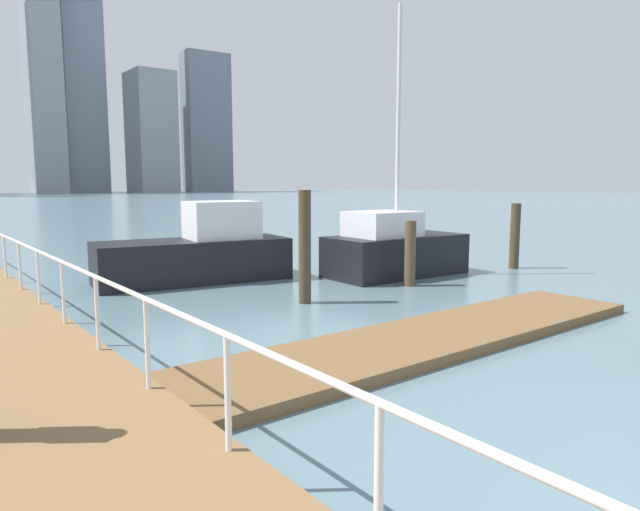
# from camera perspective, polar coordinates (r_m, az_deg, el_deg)

# --- Properties ---
(ground_plane) EXTENTS (300.00, 300.00, 0.00)m
(ground_plane) POSITION_cam_1_polar(r_m,az_deg,el_deg) (20.94, -22.42, -0.70)
(ground_plane) COLOR slate
(floating_dock) EXTENTS (10.38, 2.00, 0.18)m
(floating_dock) POSITION_cam_1_polar(r_m,az_deg,el_deg) (9.85, 10.35, -8.40)
(floating_dock) COLOR brown
(floating_dock) RESTS_ON ground_plane
(boardwalk_railing) EXTENTS (0.06, 28.64, 1.08)m
(boardwalk_railing) POSITION_cam_1_polar(r_m,az_deg,el_deg) (9.38, -23.37, -2.39)
(boardwalk_railing) COLOR white
(boardwalk_railing) RESTS_ON boardwalk
(dock_piling_1) EXTENTS (0.28, 0.28, 2.59)m
(dock_piling_1) POSITION_cam_1_polar(r_m,az_deg,el_deg) (12.77, -1.56, 0.85)
(dock_piling_1) COLOR #473826
(dock_piling_1) RESTS_ON ground_plane
(dock_piling_2) EXTENTS (0.29, 0.29, 1.75)m
(dock_piling_2) POSITION_cam_1_polar(r_m,az_deg,el_deg) (15.16, 9.13, 0.21)
(dock_piling_2) COLOR brown
(dock_piling_2) RESTS_ON ground_plane
(dock_piling_3) EXTENTS (0.30, 0.30, 2.09)m
(dock_piling_3) POSITION_cam_1_polar(r_m,az_deg,el_deg) (19.09, 19.16, 1.88)
(dock_piling_3) COLOR #473826
(dock_piling_3) RESTS_ON ground_plane
(moored_boat_1) EXTENTS (5.48, 2.65, 2.23)m
(moored_boat_1) POSITION_cam_1_polar(r_m,az_deg,el_deg) (16.10, -12.15, 0.33)
(moored_boat_1) COLOR black
(moored_boat_1) RESTS_ON ground_plane
(moored_boat_4) EXTENTS (4.32, 2.11, 7.78)m
(moored_boat_4) POSITION_cam_1_polar(r_m,az_deg,el_deg) (16.84, 7.47, 0.68)
(moored_boat_4) COLOR black
(moored_boat_4) RESTS_ON ground_plane
(skyline_tower_4) EXTENTS (7.32, 12.32, 65.61)m
(skyline_tower_4) POSITION_cam_1_polar(r_m,az_deg,el_deg) (167.07, -26.38, 17.04)
(skyline_tower_4) COLOR #8C939E
(skyline_tower_4) RESTS_ON ground_plane
(skyline_tower_5) EXTENTS (10.86, 12.46, 76.74)m
(skyline_tower_5) POSITION_cam_1_polar(r_m,az_deg,el_deg) (177.48, -23.21, 18.43)
(skyline_tower_5) COLOR gray
(skyline_tower_5) RESTS_ON ground_plane
(skyline_tower_6) EXTENTS (11.14, 13.52, 33.51)m
(skyline_tower_6) POSITION_cam_1_polar(r_m,az_deg,el_deg) (170.33, -16.73, 11.84)
(skyline_tower_6) COLOR #8C939E
(skyline_tower_6) RESTS_ON ground_plane
(skyline_tower_7) EXTENTS (13.85, 8.44, 41.10)m
(skyline_tower_7) POSITION_cam_1_polar(r_m,az_deg,el_deg) (178.59, -11.43, 13.00)
(skyline_tower_7) COLOR slate
(skyline_tower_7) RESTS_ON ground_plane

